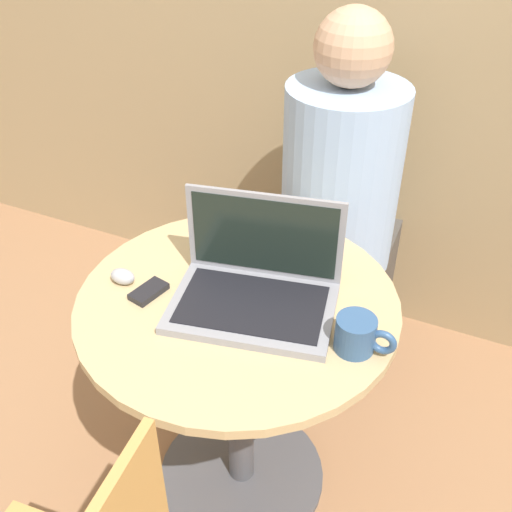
# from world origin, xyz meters

# --- Properties ---
(ground_plane) EXTENTS (12.00, 12.00, 0.00)m
(ground_plane) POSITION_xyz_m (0.00, 0.00, 0.00)
(ground_plane) COLOR #9E704C
(round_table) EXTENTS (0.78, 0.78, 0.72)m
(round_table) POSITION_xyz_m (0.00, 0.00, 0.50)
(round_table) COLOR #4C4C51
(round_table) RESTS_ON ground_plane
(laptop) EXTENTS (0.42, 0.33, 0.24)m
(laptop) POSITION_xyz_m (0.04, 0.01, 0.76)
(laptop) COLOR gray
(laptop) RESTS_ON round_table
(cell_phone) EXTENTS (0.07, 0.10, 0.02)m
(cell_phone) POSITION_xyz_m (-0.20, -0.08, 0.72)
(cell_phone) COLOR black
(cell_phone) RESTS_ON round_table
(computer_mouse) EXTENTS (0.06, 0.04, 0.04)m
(computer_mouse) POSITION_xyz_m (-0.28, -0.06, 0.73)
(computer_mouse) COLOR #B2B2B7
(computer_mouse) RESTS_ON round_table
(coffee_cup) EXTENTS (0.13, 0.09, 0.08)m
(coffee_cup) POSITION_xyz_m (0.31, -0.04, 0.76)
(coffee_cup) COLOR #335684
(coffee_cup) RESTS_ON round_table
(person_seated) EXTENTS (0.37, 0.57, 1.26)m
(person_seated) POSITION_xyz_m (0.05, 0.68, 0.52)
(person_seated) COLOR #4C4742
(person_seated) RESTS_ON ground_plane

